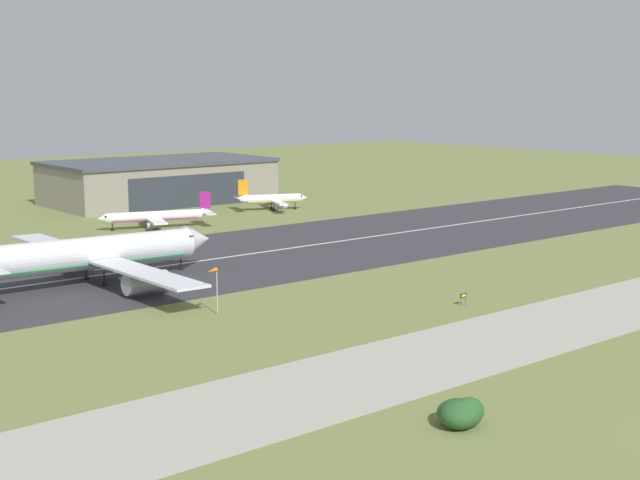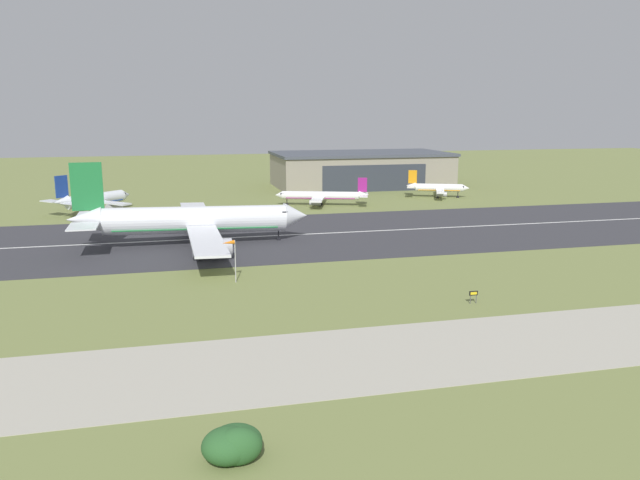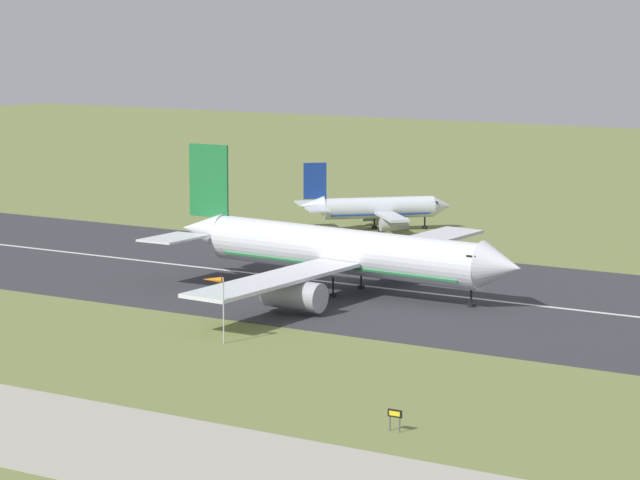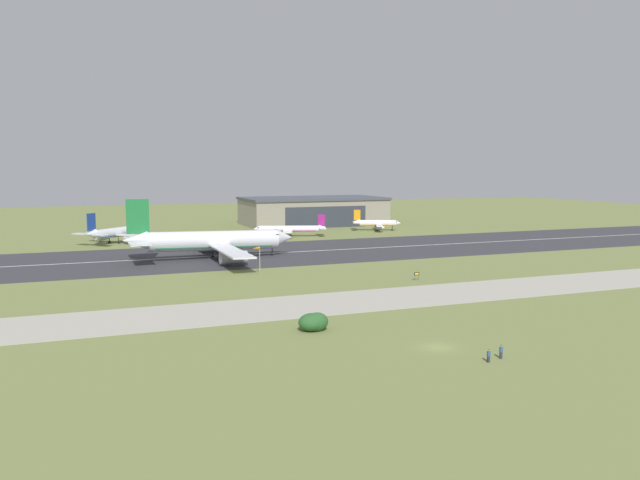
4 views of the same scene
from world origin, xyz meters
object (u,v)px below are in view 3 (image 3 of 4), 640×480
object	(u,v)px
airplane_parked_centre	(376,209)
windsock_pole	(214,284)
airplane_landing	(343,253)
runway_sign	(395,415)

from	to	relation	value
airplane_parked_centre	windsock_pole	distance (m)	80.02
airplane_landing	windsock_pole	size ratio (longest dim) A/B	8.77
airplane_parked_centre	runway_sign	world-z (taller)	airplane_parked_centre
airplane_parked_centre	airplane_landing	bearing A→B (deg)	-63.31
airplane_landing	windsock_pole	world-z (taller)	airplane_landing
airplane_landing	runway_sign	xyz separation A→B (m)	(34.64, -47.48, -3.42)
airplane_parked_centre	windsock_pole	world-z (taller)	airplane_parked_centre
airplane_landing	runway_sign	bearing A→B (deg)	-53.89
airplane_landing	airplane_parked_centre	distance (m)	51.19
windsock_pole	runway_sign	world-z (taller)	windsock_pole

